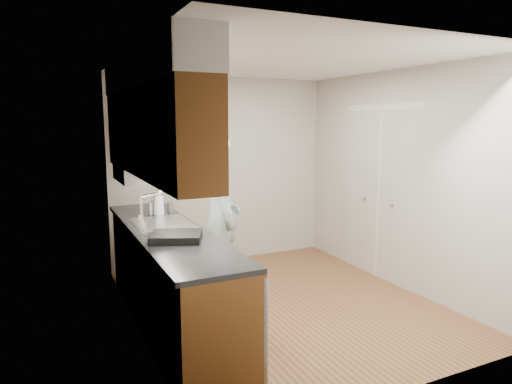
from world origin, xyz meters
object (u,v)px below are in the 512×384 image
(person, at_px, (220,210))
(steel_can, at_px, (170,207))
(dish_rack, at_px, (176,237))
(soap_bottle_b, at_px, (153,206))
(soap_bottle_a, at_px, (159,202))

(person, xyz_separation_m, steel_can, (-0.38, 0.50, -0.03))
(person, relative_size, steel_can, 17.39)
(person, xyz_separation_m, dish_rack, (-0.64, -0.67, -0.06))
(steel_can, bearing_deg, dish_rack, -102.63)
(soap_bottle_b, bearing_deg, dish_rack, -93.36)
(person, distance_m, steel_can, 0.63)
(person, distance_m, soap_bottle_b, 0.73)
(soap_bottle_a, relative_size, soap_bottle_b, 1.54)
(soap_bottle_a, height_order, steel_can, soap_bottle_a)
(person, height_order, soap_bottle_b, person)
(soap_bottle_a, relative_size, dish_rack, 0.73)
(person, bearing_deg, dish_rack, 142.50)
(soap_bottle_a, xyz_separation_m, soap_bottle_b, (-0.04, 0.10, -0.05))
(soap_bottle_a, height_order, soap_bottle_b, soap_bottle_a)
(soap_bottle_a, height_order, dish_rack, soap_bottle_a)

